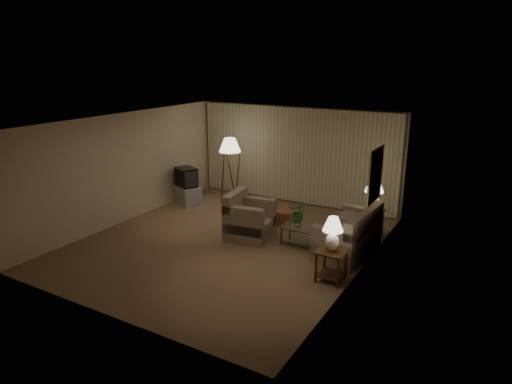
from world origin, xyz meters
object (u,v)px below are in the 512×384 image
floor_lamp (230,170)px  ottoman (285,217)px  coffee_table (304,234)px  side_table_near (331,260)px  sofa (348,235)px  table_lamp_far (374,192)px  table_lamp_near (333,231)px  vase (298,223)px  armchair (250,220)px  crt_tv (186,177)px  tv_cabinet (187,195)px  side_table_far (372,218)px

floor_lamp → ottoman: 2.33m
coffee_table → side_table_near: bearing=-48.6°
sofa → table_lamp_far: bearing=177.0°
table_lamp_near → vase: 1.83m
ottoman → coffee_table: bearing=-45.6°
armchair → crt_tv: (-2.83, 1.29, 0.35)m
tv_cabinet → ottoman: 3.14m
table_lamp_near → tv_cabinet: size_ratio=0.65×
side_table_near → side_table_far: (0.00, 2.60, -0.01)m
sofa → crt_tv: 5.16m
side_table_far → vase: size_ratio=3.57×
table_lamp_near → coffee_table: table_lamp_near is taller
armchair → side_table_far: armchair is taller
armchair → side_table_far: (2.37, 1.54, -0.02)m
coffee_table → ottoman: coffee_table is taller
table_lamp_near → coffee_table: 1.81m
side_table_far → table_lamp_near: bearing=-90.0°
side_table_near → floor_lamp: size_ratio=0.32×
side_table_near → tv_cabinet: (-5.20, 2.35, -0.16)m
sofa → ottoman: (-1.91, 0.88, -0.20)m
side_table_far → coffee_table: size_ratio=0.58×
sofa → side_table_far: bearing=177.0°
vase → armchair: bearing=-170.1°
table_lamp_near → table_lamp_far: bearing=90.0°
tv_cabinet → sofa: bearing=13.7°
table_lamp_far → ottoman: size_ratio=1.34×
side_table_far → crt_tv: 5.22m
ottoman → floor_lamp: bearing=160.5°
floor_lamp → ottoman: floor_lamp is taller
side_table_far → ottoman: (-2.06, -0.37, -0.22)m
table_lamp_far → coffee_table: bearing=-129.2°
crt_tv → vase: bearing=9.4°
floor_lamp → vase: floor_lamp is taller
sofa → side_table_near: 1.36m
side_table_near → coffee_table: size_ratio=0.58×
table_lamp_far → crt_tv: 5.21m
side_table_near → tv_cabinet: 5.71m
table_lamp_far → tv_cabinet: (-5.20, -0.25, -0.79)m
table_lamp_far → vase: (-1.25, -1.35, -0.54)m
coffee_table → vase: bearing=180.0°
side_table_far → floor_lamp: 4.18m
coffee_table → crt_tv: 4.27m
ottoman → side_table_far: bearing=10.3°
sofa → table_lamp_near: 1.48m
sofa → table_lamp_near: (0.15, -1.35, 0.59)m
table_lamp_near → crt_tv: (-5.20, 2.35, -0.22)m
table_lamp_far → coffee_table: table_lamp_far is taller
armchair → sofa: bearing=-90.4°
crt_tv → table_lamp_near: bearing=0.6°
crt_tv → sofa: bearing=13.7°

